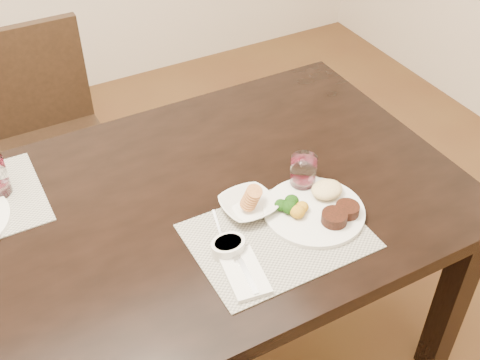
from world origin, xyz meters
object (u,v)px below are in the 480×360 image
dinner_plate (319,208)px  chair_far (49,127)px  cracker_bowl (248,205)px  steak_knife (328,218)px  wine_glass_near (303,174)px

dinner_plate → chair_far: bearing=105.6°
dinner_plate → cracker_bowl: bearing=141.8°
chair_far → steak_knife: size_ratio=4.38×
wine_glass_near → dinner_plate: bearing=-100.3°
dinner_plate → steak_knife: bearing=-86.5°
chair_far → dinner_plate: 1.28m
steak_knife → wine_glass_near: size_ratio=1.98×
dinner_plate → wine_glass_near: wine_glass_near is taller
steak_knife → dinner_plate: bearing=128.8°
chair_far → cracker_bowl: (0.34, -1.04, 0.27)m
chair_far → steak_knife: 1.31m
steak_knife → chair_far: bearing=140.6°
dinner_plate → wine_glass_near: bearing=71.4°
dinner_plate → wine_glass_near: (0.02, 0.11, 0.03)m
steak_knife → cracker_bowl: (-0.18, 0.13, 0.02)m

